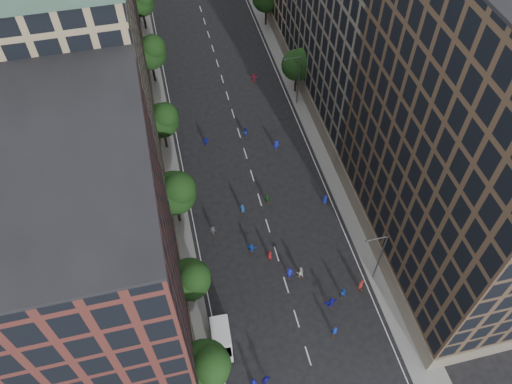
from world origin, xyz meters
TOP-DOWN VIEW (x-y plane):
  - ground at (0.00, 40.00)m, footprint 240.00×240.00m
  - sidewalk_left at (-12.00, 47.50)m, footprint 4.00×105.00m
  - sidewalk_right at (12.00, 47.50)m, footprint 4.00×105.00m
  - bldg_left_a at (-19.00, 11.00)m, footprint 14.00×22.00m
  - bldg_left_b at (-19.00, 35.00)m, footprint 14.00×26.00m
  - bldg_left_c at (-19.00, 58.00)m, footprint 14.00×20.00m
  - bldg_right_a at (19.00, 15.00)m, footprint 14.00×30.00m
  - bldg_right_b at (19.00, 44.00)m, footprint 14.00×28.00m
  - tree_left_0 at (-11.01, 3.85)m, footprint 5.20×5.20m
  - tree_left_1 at (-11.02, 13.86)m, footprint 4.80×4.80m
  - tree_left_2 at (-10.99, 25.83)m, footprint 5.60×5.60m
  - tree_left_3 at (-11.02, 39.85)m, footprint 5.00×5.00m
  - tree_left_4 at (-11.00, 55.84)m, footprint 5.40×5.40m
  - tree_left_5 at (-11.02, 71.86)m, footprint 4.80×4.80m
  - tree_right_a at (11.38, 47.85)m, footprint 5.00×5.00m
  - streetlamp_near at (10.37, 12.00)m, footprint 2.64×0.22m
  - streetlamp_far at (10.37, 45.00)m, footprint 2.64×0.22m
  - cargo_van at (-8.98, 8.10)m, footprint 2.45×4.79m
  - skater_0 at (-6.59, 2.73)m, footprint 0.94×0.80m
  - skater_1 at (3.55, 6.19)m, footprint 0.75×0.59m
  - skater_2 at (6.09, 10.57)m, footprint 0.96×0.84m
  - skater_3 at (0.64, 14.43)m, footprint 1.24×0.87m
  - skater_4 at (-5.25, 2.72)m, footprint 1.19×0.77m
  - skater_5 at (4.26, 9.58)m, footprint 1.70×0.73m
  - skater_6 at (-1.00, 17.59)m, footprint 0.86×0.71m
  - skater_7 at (8.50, 10.95)m, footprint 0.81×0.68m
  - skater_8 at (1.93, 14.25)m, footprint 0.94×0.75m
  - skater_9 at (-7.27, 22.85)m, footprint 1.01×0.61m
  - skater_10 at (0.87, 26.25)m, footprint 1.03×0.62m
  - skater_11 at (-3.02, 19.10)m, footprint 1.52×1.03m
  - skater_12 at (8.50, 24.40)m, footprint 0.81×0.62m
  - skater_13 at (-2.81, 25.29)m, footprint 0.79×0.67m
  - skater_14 at (0.73, 39.53)m, footprint 1.03×0.92m
  - skater_15 at (4.65, 35.69)m, footprint 1.17×0.71m
  - skater_16 at (-5.38, 38.87)m, footprint 1.13×0.71m
  - skater_17 at (5.10, 52.00)m, footprint 1.47×0.68m

SIDE VIEW (x-z plane):
  - ground at x=0.00m, z-range 0.00..0.00m
  - sidewalk_left at x=-12.00m, z-range 0.00..0.15m
  - sidewalk_right at x=12.00m, z-range 0.00..0.15m
  - skater_12 at x=8.50m, z-range 0.00..1.50m
  - skater_6 at x=-1.00m, z-range 0.00..1.50m
  - skater_9 at x=-7.27m, z-range 0.00..1.52m
  - skater_17 at x=5.10m, z-range 0.00..1.53m
  - skater_11 at x=-3.02m, z-range 0.00..1.57m
  - skater_0 at x=-6.59m, z-range 0.00..1.64m
  - skater_10 at x=0.87m, z-range 0.00..1.64m
  - skater_2 at x=6.09m, z-range 0.00..1.66m
  - skater_3 at x=0.64m, z-range 0.00..1.75m
  - skater_14 at x=0.73m, z-range 0.00..1.76m
  - skater_15 at x=4.65m, z-range 0.00..1.76m
  - skater_5 at x=4.26m, z-range 0.00..1.77m
  - skater_16 at x=-5.38m, z-range 0.00..1.79m
  - skater_1 at x=3.55m, z-range 0.00..1.80m
  - skater_13 at x=-2.81m, z-range 0.00..1.84m
  - skater_8 at x=1.93m, z-range 0.00..1.88m
  - skater_4 at x=-5.25m, z-range 0.00..1.89m
  - skater_7 at x=8.50m, z-range 0.00..1.90m
  - cargo_van at x=-8.98m, z-range 0.07..2.56m
  - streetlamp_near at x=10.37m, z-range 0.64..9.70m
  - streetlamp_far at x=10.37m, z-range 0.64..9.70m
  - tree_left_1 at x=-11.02m, z-range 1.45..9.66m
  - tree_right_a at x=11.38m, z-range 1.43..9.83m
  - tree_left_5 at x=-11.02m, z-range 1.51..9.84m
  - tree_left_3 at x=-11.02m, z-range 1.53..10.11m
  - tree_left_0 at x=-11.01m, z-range 1.54..10.37m
  - tree_left_4 at x=-11.00m, z-range 1.56..10.63m
  - tree_left_2 at x=-10.99m, z-range 1.63..11.08m
  - bldg_left_c at x=-19.00m, z-range 0.00..28.00m
  - bldg_left_a at x=-19.00m, z-range 0.00..30.00m
  - bldg_right_b at x=19.00m, z-range 0.00..33.00m
  - bldg_left_b at x=-19.00m, z-range 0.00..34.00m
  - bldg_right_a at x=19.00m, z-range 0.00..36.00m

